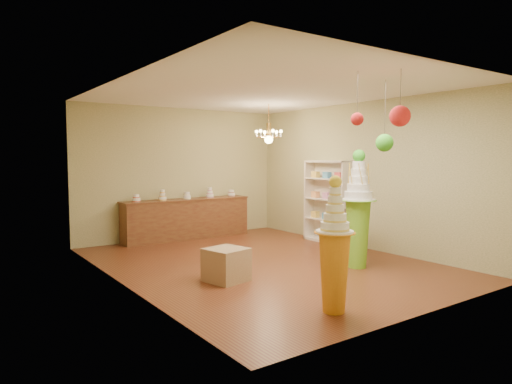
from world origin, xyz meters
TOP-DOWN VIEW (x-y plane):
  - floor at (0.00, 0.00)m, footprint 6.50×6.50m
  - ceiling at (0.00, 0.00)m, footprint 6.50×6.50m
  - wall_back at (0.00, 3.25)m, footprint 5.00×0.04m
  - wall_front at (0.00, -3.25)m, footprint 5.00×0.04m
  - wall_left at (-2.50, 0.00)m, footprint 0.04×6.50m
  - wall_right at (2.50, 0.00)m, footprint 0.04×6.50m
  - pedestal_green at (1.12, -1.19)m, footprint 0.67×0.67m
  - pedestal_orange at (-0.81, -2.56)m, footprint 0.58×0.58m
  - burlap_riser at (-1.15, -0.63)m, footprint 0.66×0.66m
  - sideboard at (0.00, 2.97)m, footprint 3.04×0.54m
  - shelving_unit at (2.34, 0.80)m, footprint 0.33×1.20m
  - round_table at (1.62, -0.54)m, footprint 0.78×0.78m
  - vase at (1.62, -0.54)m, footprint 0.17×0.17m
  - pom_red_left at (0.20, -2.69)m, footprint 0.27×0.27m
  - pom_green_mid at (0.70, -2.05)m, footprint 0.26×0.26m
  - pom_red_right at (-0.13, -2.27)m, footprint 0.17×0.17m
  - chandelier at (1.16, 1.39)m, footprint 0.72×0.72m

SIDE VIEW (x-z plane):
  - floor at x=0.00m, z-range 0.00..0.00m
  - burlap_riser at x=-1.15m, z-range 0.00..0.50m
  - sideboard at x=0.00m, z-range -0.10..1.06m
  - round_table at x=1.62m, z-range 0.13..1.00m
  - pedestal_orange at x=-0.81m, z-range -0.19..1.47m
  - pedestal_green at x=1.12m, z-range -0.17..1.84m
  - shelving_unit at x=2.34m, z-range 0.00..1.80m
  - vase at x=1.62m, z-range 0.87..1.05m
  - wall_back at x=0.00m, z-range 0.00..3.00m
  - wall_front at x=0.00m, z-range 0.00..3.00m
  - wall_left at x=-2.50m, z-range 0.00..3.00m
  - wall_right at x=2.50m, z-range 0.00..3.00m
  - pom_green_mid at x=0.70m, z-range 1.56..2.61m
  - chandelier at x=1.16m, z-range 1.88..2.73m
  - pom_red_right at x=-0.13m, z-range 2.02..2.73m
  - pom_red_left at x=0.20m, z-range 2.03..2.77m
  - ceiling at x=0.00m, z-range 3.00..3.00m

